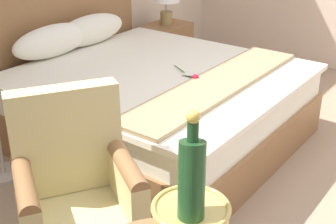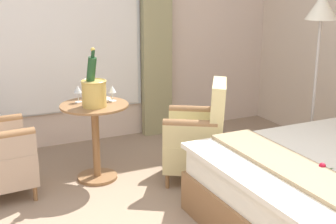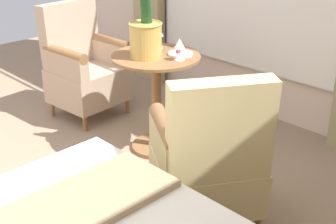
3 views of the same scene
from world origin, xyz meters
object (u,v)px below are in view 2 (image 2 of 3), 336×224
floor_lamp_brass (320,29)px  champagne_bucket (94,90)px  snack_plate (101,99)px  wine_glass_near_bucket (112,90)px  armchair_by_window (199,137)px  side_table_round (96,134)px  wine_glass_near_edge (78,90)px

floor_lamp_brass → champagne_bucket: floor_lamp_brass is taller
champagne_bucket → snack_plate: 0.28m
floor_lamp_brass → wine_glass_near_bucket: floor_lamp_brass is taller
wine_glass_near_bucket → armchair_by_window: size_ratio=0.16×
armchair_by_window → side_table_round: bearing=-115.7°
side_table_round → snack_plate: snack_plate is taller
champagne_bucket → wine_glass_near_edge: (-0.20, -0.09, -0.04)m
floor_lamp_brass → snack_plate: (-0.84, -1.85, -0.66)m
wine_glass_near_edge → snack_plate: wine_glass_near_edge is taller
floor_lamp_brass → wine_glass_near_edge: 2.29m
side_table_round → floor_lamp_brass: bearing=70.1°
wine_glass_near_bucket → wine_glass_near_edge: 0.32m
floor_lamp_brass → armchair_by_window: size_ratio=1.81×
wine_glass_near_bucket → snack_plate: (-0.10, -0.08, -0.10)m
side_table_round → snack_plate: size_ratio=4.11×
floor_lamp_brass → champagne_bucket: bearing=-107.8°
snack_plate → armchair_by_window: armchair_by_window is taller
snack_plate → armchair_by_window: 1.00m
armchair_by_window → wine_glass_near_bucket: bearing=-123.9°
champagne_bucket → wine_glass_near_bucket: (-0.11, 0.21, -0.05)m
wine_glass_near_edge → floor_lamp_brass: bearing=67.9°
wine_glass_near_bucket → armchair_by_window: (0.46, 0.68, -0.42)m
wine_glass_near_bucket → snack_plate: bearing=-138.7°
side_table_round → wine_glass_near_edge: 0.44m
champagne_bucket → snack_plate: (-0.21, 0.13, -0.15)m
champagne_bucket → armchair_by_window: bearing=68.8°
wine_glass_near_edge → snack_plate: (-0.00, 0.22, -0.11)m
side_table_round → wine_glass_near_edge: bearing=-139.2°
champagne_bucket → armchair_by_window: champagne_bucket is taller
armchair_by_window → wine_glass_near_edge: bearing=-119.2°
wine_glass_near_edge → armchair_by_window: 1.21m
floor_lamp_brass → wine_glass_near_bucket: (-0.75, -1.76, -0.56)m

